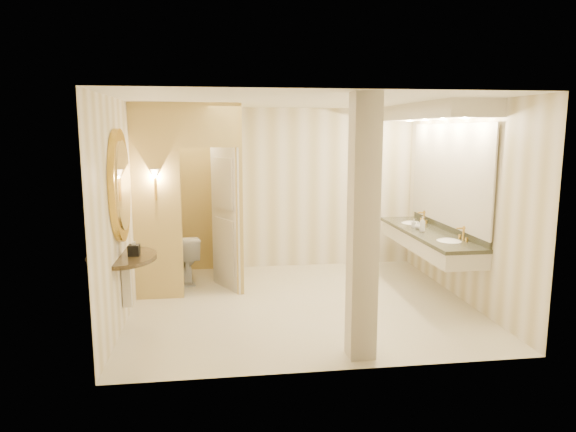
% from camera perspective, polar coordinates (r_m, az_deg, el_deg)
% --- Properties ---
extents(floor, '(4.50, 4.50, 0.00)m').
position_cam_1_polar(floor, '(7.09, 1.48, -9.68)').
color(floor, beige).
rests_on(floor, ground).
extents(ceiling, '(4.50, 4.50, 0.00)m').
position_cam_1_polar(ceiling, '(6.71, 1.58, 12.66)').
color(ceiling, silver).
rests_on(ceiling, wall_back).
extents(wall_back, '(4.50, 0.02, 2.70)m').
position_cam_1_polar(wall_back, '(8.73, -0.59, 3.06)').
color(wall_back, '#EFE4CF').
rests_on(wall_back, floor).
extents(wall_front, '(4.50, 0.02, 2.70)m').
position_cam_1_polar(wall_front, '(4.84, 5.35, -2.23)').
color(wall_front, '#EFE4CF').
rests_on(wall_front, floor).
extents(wall_left, '(0.02, 4.00, 2.70)m').
position_cam_1_polar(wall_left, '(6.78, -17.58, 0.75)').
color(wall_left, '#EFE4CF').
rests_on(wall_left, floor).
extents(wall_right, '(0.02, 4.00, 2.70)m').
position_cam_1_polar(wall_right, '(7.47, 18.83, 1.45)').
color(wall_right, '#EFE4CF').
rests_on(wall_right, floor).
extents(toilet_closet, '(1.50, 1.55, 2.70)m').
position_cam_1_polar(toilet_closet, '(7.64, -8.03, 2.31)').
color(toilet_closet, '#E3CE77').
rests_on(toilet_closet, floor).
extents(wall_sconce, '(0.14, 0.14, 0.42)m').
position_cam_1_polar(wall_sconce, '(7.12, -14.57, 4.38)').
color(wall_sconce, gold).
rests_on(wall_sconce, toilet_closet).
extents(vanity, '(0.75, 2.68, 2.09)m').
position_cam_1_polar(vanity, '(7.68, 15.81, 3.91)').
color(vanity, beige).
rests_on(vanity, floor).
extents(console_shelf, '(1.00, 1.00, 1.95)m').
position_cam_1_polar(console_shelf, '(6.26, -18.04, -0.02)').
color(console_shelf, black).
rests_on(console_shelf, floor).
extents(pillar, '(0.27, 0.27, 2.70)m').
position_cam_1_polar(pillar, '(5.22, 8.34, -1.43)').
color(pillar, beige).
rests_on(pillar, floor).
extents(tissue_box, '(0.13, 0.13, 0.13)m').
position_cam_1_polar(tissue_box, '(6.30, -16.74, -3.66)').
color(tissue_box, black).
rests_on(tissue_box, console_shelf).
extents(toilet, '(0.54, 0.80, 0.75)m').
position_cam_1_polar(toilet, '(8.11, -11.44, -4.65)').
color(toilet, white).
rests_on(toilet, floor).
extents(soap_bottle_a, '(0.06, 0.07, 0.13)m').
position_cam_1_polar(soap_bottle_a, '(8.01, 13.81, -0.77)').
color(soap_bottle_a, beige).
rests_on(soap_bottle_a, vanity).
extents(soap_bottle_b, '(0.11, 0.11, 0.12)m').
position_cam_1_polar(soap_bottle_b, '(7.87, 14.22, -1.01)').
color(soap_bottle_b, silver).
rests_on(soap_bottle_b, vanity).
extents(soap_bottle_c, '(0.10, 0.10, 0.22)m').
position_cam_1_polar(soap_bottle_c, '(7.69, 14.71, -0.88)').
color(soap_bottle_c, '#C6B28C').
rests_on(soap_bottle_c, vanity).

